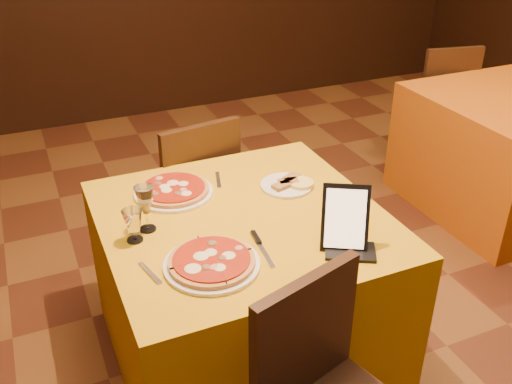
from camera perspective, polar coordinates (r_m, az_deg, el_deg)
name	(u,v)px	position (r m, az deg, el deg)	size (l,w,h in m)	color
floor	(380,371)	(2.74, 12.29, -17.09)	(6.00, 7.00, 0.01)	#5E2D19
main_table	(244,290)	(2.49, -1.25, -9.79)	(1.10, 1.10, 0.75)	#CF9A0D
side_table	(510,153)	(4.02, 24.05, 3.62)	(1.10, 1.10, 0.75)	#B4540B
chair_main_far	(187,193)	(3.06, -6.87, -0.08)	(0.36, 0.36, 0.91)	black
chair_side_far	(433,102)	(4.51, 17.26, 8.62)	(0.37, 0.37, 0.91)	black
pizza_near	(212,263)	(2.00, -4.45, -7.06)	(0.34, 0.34, 0.03)	white
pizza_far	(174,191)	(2.45, -8.24, 0.11)	(0.34, 0.34, 0.03)	white
cutlet_dish	(286,184)	(2.48, 3.05, 0.77)	(0.23, 0.23, 0.03)	white
wine_glass	(146,208)	(2.18, -10.96, -1.61)	(0.07, 0.07, 0.19)	#D6C279
water_glass	(133,226)	(2.14, -12.16, -3.32)	(0.07, 0.07, 0.13)	silver
tablet	(345,218)	(2.06, 8.92, -2.55)	(0.17, 0.01, 0.24)	black
knife	(263,251)	(2.07, 0.75, -5.94)	(0.21, 0.02, 0.01)	silver
fork_near	(150,273)	(2.00, -10.54, -7.98)	(0.15, 0.02, 0.01)	#AEADB4
fork_far	(218,180)	(2.54, -3.80, 1.21)	(0.15, 0.02, 0.01)	silver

